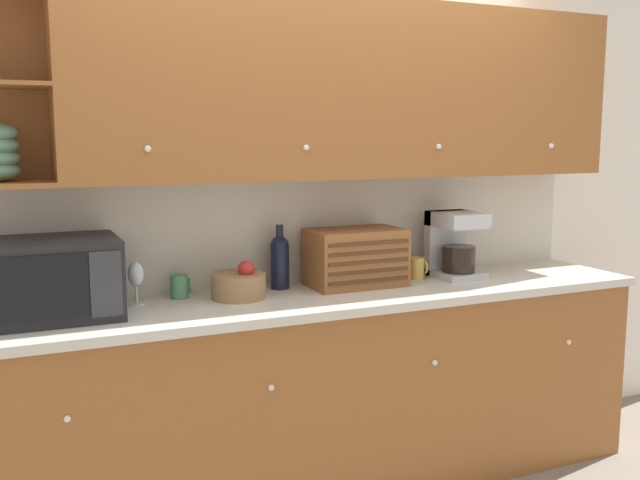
{
  "coord_description": "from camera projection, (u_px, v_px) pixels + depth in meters",
  "views": [
    {
      "loc": [
        -1.34,
        -3.2,
        1.67
      ],
      "look_at": [
        0.0,
        -0.21,
        1.19
      ],
      "focal_mm": 40.0,
      "sensor_mm": 36.0,
      "label": 1
    }
  ],
  "objects": [
    {
      "name": "bread_box",
      "position": [
        356.0,
        257.0,
        3.41
      ],
      "size": [
        0.45,
        0.28,
        0.27
      ],
      "color": "brown",
      "rests_on": "counter_unit"
    },
    {
      "name": "fruit_basket",
      "position": [
        239.0,
        285.0,
        3.15
      ],
      "size": [
        0.24,
        0.24,
        0.17
      ],
      "color": "#937047",
      "rests_on": "counter_unit"
    },
    {
      "name": "wine_glass",
      "position": [
        136.0,
        276.0,
        3.02
      ],
      "size": [
        0.07,
        0.07,
        0.19
      ],
      "color": "silver",
      "rests_on": "counter_unit"
    },
    {
      "name": "wine_bottle",
      "position": [
        280.0,
        260.0,
        3.34
      ],
      "size": [
        0.09,
        0.09,
        0.3
      ],
      "color": "black",
      "rests_on": "counter_unit"
    },
    {
      "name": "mug",
      "position": [
        417.0,
        268.0,
        3.59
      ],
      "size": [
        0.09,
        0.08,
        0.11
      ],
      "color": "gold",
      "rests_on": "counter_unit"
    },
    {
      "name": "upper_cabinets",
      "position": [
        348.0,
        91.0,
        3.31
      ],
      "size": [
        3.13,
        0.36,
        0.81
      ],
      "color": "#935628",
      "rests_on": "backsplash_panel"
    },
    {
      "name": "counter_unit",
      "position": [
        328.0,
        392.0,
        3.34
      ],
      "size": [
        3.15,
        0.62,
        0.95
      ],
      "color": "#935628",
      "rests_on": "ground_plane"
    },
    {
      "name": "wall_back",
      "position": [
        300.0,
        211.0,
        3.51
      ],
      "size": [
        5.53,
        0.06,
        2.6
      ],
      "color": "white",
      "rests_on": "ground_plane"
    },
    {
      "name": "backsplash_panel",
      "position": [
        303.0,
        229.0,
        3.49
      ],
      "size": [
        3.13,
        0.01,
        0.52
      ],
      "color": "beige",
      "rests_on": "counter_unit"
    },
    {
      "name": "mug_blue_second",
      "position": [
        180.0,
        287.0,
        3.16
      ],
      "size": [
        0.09,
        0.08,
        0.1
      ],
      "color": "#4C845B",
      "rests_on": "counter_unit"
    },
    {
      "name": "ground_plane",
      "position": [
        304.0,
        462.0,
        3.67
      ],
      "size": [
        24.0,
        24.0,
        0.0
      ],
      "primitive_type": "plane",
      "color": "slate"
    },
    {
      "name": "coffee_maker",
      "position": [
        454.0,
        244.0,
        3.63
      ],
      "size": [
        0.22,
        0.26,
        0.33
      ],
      "color": "#B7B7BC",
      "rests_on": "counter_unit"
    },
    {
      "name": "microwave",
      "position": [
        49.0,
        279.0,
        2.8
      ],
      "size": [
        0.53,
        0.4,
        0.32
      ],
      "color": "black",
      "rests_on": "counter_unit"
    }
  ]
}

